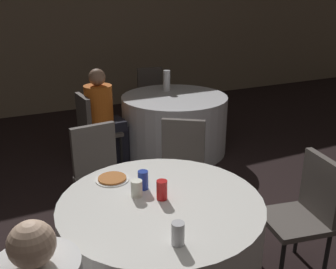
{
  "coord_description": "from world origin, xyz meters",
  "views": [
    {
      "loc": [
        -0.93,
        -1.66,
        1.87
      ],
      "look_at": [
        0.3,
        0.91,
        0.82
      ],
      "focal_mm": 40.0,
      "sensor_mm": 36.0,
      "label": 1
    }
  ],
  "objects_px": {
    "chair_far_north": "(152,92)",
    "soda_can_silver": "(178,234)",
    "chair_far_west": "(92,125)",
    "person_orange_shirt": "(106,119)",
    "soda_can_red": "(162,190)",
    "table_far": "(174,124)",
    "soda_can_blue": "(143,180)",
    "chair_near_north": "(99,168)",
    "chair_near_east": "(307,206)",
    "table_near": "(161,250)",
    "bottle_far": "(167,81)",
    "pizza_plate_near": "(112,179)",
    "chair_near_northeast": "(182,161)"
  },
  "relations": [
    {
      "from": "table_far",
      "to": "chair_far_north",
      "type": "relative_size",
      "value": 1.5
    },
    {
      "from": "chair_near_north",
      "to": "table_far",
      "type": "bearing_deg",
      "value": -143.59
    },
    {
      "from": "person_orange_shirt",
      "to": "soda_can_red",
      "type": "bearing_deg",
      "value": -11.84
    },
    {
      "from": "chair_near_east",
      "to": "pizza_plate_near",
      "type": "height_order",
      "value": "chair_near_east"
    },
    {
      "from": "chair_far_north",
      "to": "person_orange_shirt",
      "type": "xyz_separation_m",
      "value": [
        -1.04,
        -1.12,
        0.05
      ]
    },
    {
      "from": "chair_near_east",
      "to": "table_far",
      "type": "bearing_deg",
      "value": 6.55
    },
    {
      "from": "table_near",
      "to": "bottle_far",
      "type": "height_order",
      "value": "bottle_far"
    },
    {
      "from": "table_near",
      "to": "soda_can_silver",
      "type": "bearing_deg",
      "value": -103.24
    },
    {
      "from": "pizza_plate_near",
      "to": "soda_can_silver",
      "type": "height_order",
      "value": "soda_can_silver"
    },
    {
      "from": "chair_far_north",
      "to": "table_far",
      "type": "bearing_deg",
      "value": 90.0
    },
    {
      "from": "chair_near_north",
      "to": "bottle_far",
      "type": "bearing_deg",
      "value": -138.06
    },
    {
      "from": "chair_near_east",
      "to": "soda_can_blue",
      "type": "bearing_deg",
      "value": 80.93
    },
    {
      "from": "bottle_far",
      "to": "chair_near_north",
      "type": "bearing_deg",
      "value": -132.24
    },
    {
      "from": "table_far",
      "to": "person_orange_shirt",
      "type": "bearing_deg",
      "value": -175.67
    },
    {
      "from": "soda_can_red",
      "to": "soda_can_blue",
      "type": "distance_m",
      "value": 0.18
    },
    {
      "from": "chair_near_northeast",
      "to": "person_orange_shirt",
      "type": "xyz_separation_m",
      "value": [
        -0.29,
        1.29,
        0.05
      ]
    },
    {
      "from": "chair_near_northeast",
      "to": "soda_can_red",
      "type": "relative_size",
      "value": 7.15
    },
    {
      "from": "chair_far_north",
      "to": "soda_can_silver",
      "type": "relative_size",
      "value": 7.15
    },
    {
      "from": "chair_far_north",
      "to": "soda_can_blue",
      "type": "xyz_separation_m",
      "value": [
        -1.37,
        -3.07,
        0.26
      ]
    },
    {
      "from": "table_far",
      "to": "soda_can_silver",
      "type": "distance_m",
      "value": 2.95
    },
    {
      "from": "chair_near_north",
      "to": "soda_can_red",
      "type": "relative_size",
      "value": 7.15
    },
    {
      "from": "table_near",
      "to": "soda_can_blue",
      "type": "xyz_separation_m",
      "value": [
        -0.04,
        0.19,
        0.42
      ]
    },
    {
      "from": "soda_can_red",
      "to": "soda_can_blue",
      "type": "relative_size",
      "value": 1.0
    },
    {
      "from": "chair_far_west",
      "to": "person_orange_shirt",
      "type": "distance_m",
      "value": 0.17
    },
    {
      "from": "soda_can_red",
      "to": "soda_can_silver",
      "type": "bearing_deg",
      "value": -104.63
    },
    {
      "from": "chair_far_west",
      "to": "pizza_plate_near",
      "type": "distance_m",
      "value": 1.77
    },
    {
      "from": "chair_far_north",
      "to": "chair_far_west",
      "type": "distance_m",
      "value": 1.66
    },
    {
      "from": "soda_can_silver",
      "to": "bottle_far",
      "type": "height_order",
      "value": "bottle_far"
    },
    {
      "from": "table_near",
      "to": "chair_near_east",
      "type": "height_order",
      "value": "chair_near_east"
    },
    {
      "from": "chair_far_north",
      "to": "soda_can_silver",
      "type": "xyz_separation_m",
      "value": [
        -1.43,
        -3.67,
        0.26
      ]
    },
    {
      "from": "soda_can_silver",
      "to": "soda_can_blue",
      "type": "bearing_deg",
      "value": 84.37
    },
    {
      "from": "table_far",
      "to": "chair_far_north",
      "type": "bearing_deg",
      "value": 82.16
    },
    {
      "from": "soda_can_blue",
      "to": "soda_can_red",
      "type": "bearing_deg",
      "value": -72.37
    },
    {
      "from": "chair_near_north",
      "to": "chair_far_west",
      "type": "relative_size",
      "value": 1.0
    },
    {
      "from": "table_far",
      "to": "soda_can_blue",
      "type": "relative_size",
      "value": 10.7
    },
    {
      "from": "table_far",
      "to": "chair_near_north",
      "type": "xyz_separation_m",
      "value": [
        -1.3,
        -1.18,
        0.16
      ]
    },
    {
      "from": "person_orange_shirt",
      "to": "bottle_far",
      "type": "bearing_deg",
      "value": 106.49
    },
    {
      "from": "chair_far_west",
      "to": "chair_far_north",
      "type": "bearing_deg",
      "value": 128.92
    },
    {
      "from": "chair_near_north",
      "to": "chair_far_north",
      "type": "height_order",
      "value": "same"
    },
    {
      "from": "chair_far_north",
      "to": "pizza_plate_near",
      "type": "distance_m",
      "value": 3.25
    },
    {
      "from": "table_near",
      "to": "soda_can_blue",
      "type": "relative_size",
      "value": 10.16
    },
    {
      "from": "chair_far_west",
      "to": "person_orange_shirt",
      "type": "xyz_separation_m",
      "value": [
        0.17,
        0.01,
        0.05
      ]
    },
    {
      "from": "chair_far_west",
      "to": "soda_can_blue",
      "type": "relative_size",
      "value": 7.15
    },
    {
      "from": "table_far",
      "to": "soda_can_red",
      "type": "height_order",
      "value": "soda_can_red"
    },
    {
      "from": "chair_far_west",
      "to": "soda_can_silver",
      "type": "xyz_separation_m",
      "value": [
        -0.23,
        -2.54,
        0.26
      ]
    },
    {
      "from": "chair_near_northeast",
      "to": "chair_near_east",
      "type": "bearing_deg",
      "value": 146.95
    },
    {
      "from": "table_near",
      "to": "chair_near_northeast",
      "type": "xyz_separation_m",
      "value": [
        0.59,
        0.85,
        0.16
      ]
    },
    {
      "from": "pizza_plate_near",
      "to": "soda_can_blue",
      "type": "bearing_deg",
      "value": -55.24
    },
    {
      "from": "soda_can_blue",
      "to": "chair_near_north",
      "type": "bearing_deg",
      "value": 94.51
    },
    {
      "from": "table_far",
      "to": "chair_near_east",
      "type": "bearing_deg",
      "value": -94.23
    }
  ]
}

